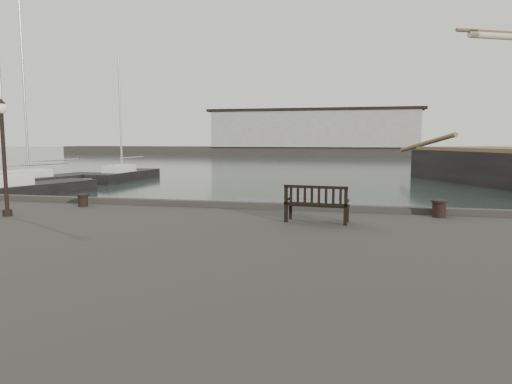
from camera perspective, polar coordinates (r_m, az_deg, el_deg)
ground at (r=14.15m, az=4.19°, el=-8.35°), size 400.00×400.00×0.00m
breakwater at (r=105.73m, az=9.01°, el=6.84°), size 140.00×9.50×12.20m
bench at (r=11.59m, az=7.59°, el=-2.34°), size 1.64×0.70×0.92m
bollard_left at (r=15.23m, az=-20.81°, el=-0.97°), size 0.39×0.39×0.39m
bollard_right at (r=13.21m, az=21.90°, el=-1.94°), size 0.58×0.58×0.46m
lamp_post at (r=14.06m, az=-29.07°, el=5.59°), size 0.32×0.32×3.18m
yacht_b at (r=38.41m, az=-25.79°, el=0.85°), size 4.64×12.20×15.50m
yacht_c at (r=32.43m, az=-27.89°, el=-0.20°), size 5.55×11.10×14.37m
yacht_d at (r=42.75m, az=-16.06°, el=1.74°), size 2.79×8.99×11.27m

